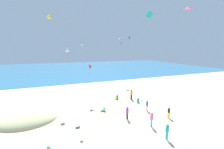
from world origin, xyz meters
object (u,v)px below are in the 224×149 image
kite_teal (149,15)px  person_6 (131,94)px  kite_black (129,37)px  kite_blue (120,39)px  cooler_box (78,126)px  person_2 (117,97)px  kite_magenta (189,8)px  person_1 (147,105)px  person_7 (152,118)px  kite_red (90,66)px  kite_yellow (50,16)px  beach_chair_far_left (103,109)px  kite_orange (70,23)px  kite_green (82,45)px  kite_purple (121,43)px  person_5 (138,101)px  person_4 (127,112)px  kite_white (67,49)px  person_8 (169,112)px  person_3 (167,130)px

kite_teal → person_6: bearing=97.4°
kite_black → kite_blue: 6.24m
cooler_box → person_2: bearing=41.6°
kite_magenta → kite_black: (0.26, 14.39, -1.97)m
cooler_box → person_1: person_1 is taller
kite_magenta → person_7: bearing=-172.3°
kite_red → kite_yellow: (-5.68, 8.75, 9.05)m
person_2 → kite_yellow: bearing=-17.3°
beach_chair_far_left → kite_teal: bearing=164.6°
person_6 → kite_blue: (3.58, 12.92, 10.07)m
kite_magenta → kite_orange: kite_orange is taller
person_6 → kite_red: size_ratio=0.96×
cooler_box → kite_green: 9.76m
kite_purple → kite_teal: bearing=-106.1°
cooler_box → person_5: person_5 is taller
person_6 → kite_black: bearing=135.5°
person_4 → kite_teal: size_ratio=0.80×
kite_white → kite_teal: 12.44m
cooler_box → person_8: bearing=-9.4°
kite_green → kite_white: 3.76m
kite_teal → kite_blue: 16.76m
kite_black → kite_teal: bearing=-103.4°
kite_teal → person_2: bearing=121.5°
kite_white → person_2: bearing=-4.9°
kite_red → kite_yellow: size_ratio=0.82×
person_5 → kite_white: bearing=103.4°
person_3 → kite_green: size_ratio=1.50×
person_5 → kite_magenta: kite_magenta is taller
cooler_box → kite_orange: kite_orange is taller
kite_green → kite_black: kite_black is taller
beach_chair_far_left → person_4: size_ratio=0.45×
person_6 → person_8: 7.49m
person_3 → person_6: person_6 is taller
person_4 → person_5: 5.89m
person_5 → kite_green: 12.20m
person_4 → kite_orange: (-4.36, 21.49, 13.75)m
cooler_box → person_7: person_7 is taller
kite_green → person_2: bearing=23.7°
kite_yellow → kite_green: size_ratio=2.06×
beach_chair_far_left → person_7: bearing=115.3°
cooler_box → kite_red: size_ratio=0.26×
kite_yellow → kite_blue: (15.82, 2.00, -3.80)m
kite_orange → person_1: bearing=-68.6°
kite_teal → beach_chair_far_left: bearing=172.8°
kite_blue → person_2: bearing=-116.0°
person_8 → kite_red: bearing=-66.3°
cooler_box → person_1: (9.52, 0.86, 0.73)m
kite_red → kite_green: (-1.72, -3.84, 3.12)m
kite_red → person_6: bearing=-18.3°
kite_orange → kite_green: kite_orange is taller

